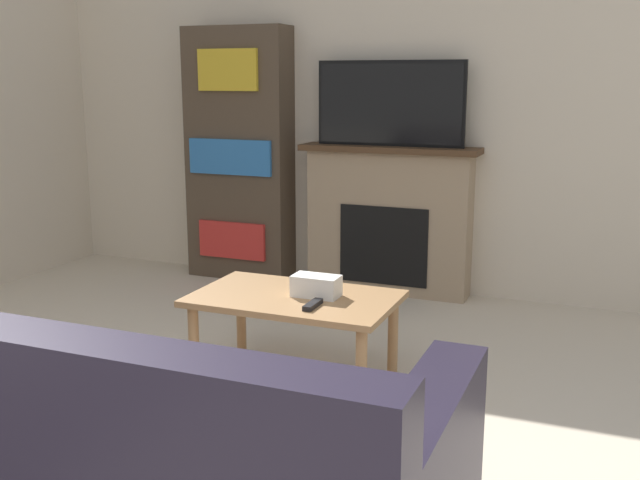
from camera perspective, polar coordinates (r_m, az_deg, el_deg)
wall_back at (r=5.11m, az=7.52°, el=11.07°), size 6.49×0.06×2.70m
fireplace at (r=5.10m, az=5.25°, el=1.59°), size 1.21×0.28×1.00m
tv at (r=5.00m, az=5.36°, el=10.32°), size 1.00×0.03×0.56m
couch at (r=2.41m, az=-17.55°, el=-16.93°), size 2.14×0.91×0.89m
coffee_table at (r=3.55m, az=-1.94°, el=-5.17°), size 0.95×0.59×0.45m
tissue_box at (r=3.50m, az=-0.29°, el=-3.52°), size 0.22×0.12×0.10m
remote_control at (r=3.35m, az=-0.55°, el=-4.95°), size 0.04×0.15×0.02m
bookshelf at (r=5.46m, az=-6.17°, el=6.44°), size 0.76×0.29×1.80m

